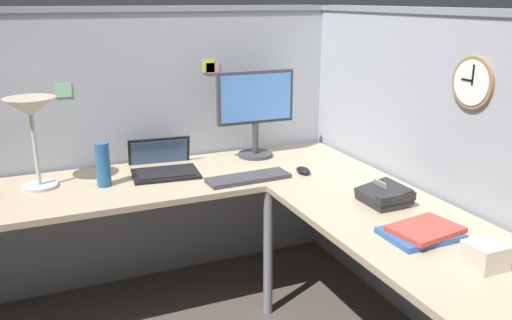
# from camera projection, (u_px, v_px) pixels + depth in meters

# --- Properties ---
(cubicle_wall_back) EXTENTS (2.57, 0.12, 1.58)m
(cubicle_wall_back) POSITION_uv_depth(u_px,v_px,m) (134.00, 148.00, 3.07)
(cubicle_wall_back) COLOR #999EA8
(cubicle_wall_back) RESTS_ON ground
(cubicle_wall_right) EXTENTS (0.12, 2.37, 1.58)m
(cubicle_wall_right) POSITION_uv_depth(u_px,v_px,m) (441.00, 179.00, 2.54)
(cubicle_wall_right) COLOR #999EA8
(cubicle_wall_right) RESTS_ON ground
(desk) EXTENTS (2.35, 2.15, 0.73)m
(desk) POSITION_uv_depth(u_px,v_px,m) (226.00, 228.00, 2.39)
(desk) COLOR tan
(desk) RESTS_ON ground
(monitor) EXTENTS (0.46, 0.20, 0.50)m
(monitor) POSITION_uv_depth(u_px,v_px,m) (256.00, 107.00, 3.05)
(monitor) COLOR #38383D
(monitor) RESTS_ON desk
(laptop) EXTENTS (0.38, 0.41, 0.22)m
(laptop) POSITION_uv_depth(u_px,v_px,m) (163.00, 166.00, 2.87)
(laptop) COLOR black
(laptop) RESTS_ON desk
(keyboard) EXTENTS (0.44, 0.16, 0.02)m
(keyboard) POSITION_uv_depth(u_px,v_px,m) (248.00, 178.00, 2.72)
(keyboard) COLOR #38383D
(keyboard) RESTS_ON desk
(computer_mouse) EXTENTS (0.06, 0.10, 0.03)m
(computer_mouse) POSITION_uv_depth(u_px,v_px,m) (303.00, 170.00, 2.82)
(computer_mouse) COLOR black
(computer_mouse) RESTS_ON desk
(desk_lamp_dome) EXTENTS (0.24, 0.24, 0.44)m
(desk_lamp_dome) POSITION_uv_depth(u_px,v_px,m) (31.00, 115.00, 2.51)
(desk_lamp_dome) COLOR #B7BABF
(desk_lamp_dome) RESTS_ON desk
(thermos_flask) EXTENTS (0.07, 0.07, 0.22)m
(thermos_flask) POSITION_uv_depth(u_px,v_px,m) (103.00, 165.00, 2.61)
(thermos_flask) COLOR #26598C
(thermos_flask) RESTS_ON desk
(office_phone) EXTENTS (0.19, 0.21, 0.11)m
(office_phone) POSITION_uv_depth(u_px,v_px,m) (385.00, 196.00, 2.40)
(office_phone) COLOR #232326
(office_phone) RESTS_ON desk
(book_stack) EXTENTS (0.30, 0.23, 0.04)m
(book_stack) POSITION_uv_depth(u_px,v_px,m) (422.00, 232.00, 2.07)
(book_stack) COLOR #335999
(book_stack) RESTS_ON desk
(tissue_box) EXTENTS (0.12, 0.12, 0.09)m
(tissue_box) POSITION_uv_depth(u_px,v_px,m) (485.00, 255.00, 1.83)
(tissue_box) COLOR beige
(tissue_box) RESTS_ON desk
(wall_clock) EXTENTS (0.04, 0.22, 0.22)m
(wall_clock) POSITION_uv_depth(u_px,v_px,m) (474.00, 83.00, 2.22)
(wall_clock) COLOR olive
(pinned_note_leftmost) EXTENTS (0.07, 0.00, 0.07)m
(pinned_note_leftmost) POSITION_uv_depth(u_px,v_px,m) (209.00, 66.00, 3.06)
(pinned_note_leftmost) COLOR #EAD84C
(pinned_note_middle) EXTENTS (0.08, 0.00, 0.07)m
(pinned_note_middle) POSITION_uv_depth(u_px,v_px,m) (63.00, 90.00, 2.78)
(pinned_note_middle) COLOR #8CCC99
(pinned_note_rightmost) EXTENTS (0.08, 0.00, 0.06)m
(pinned_note_rightmost) POSITION_uv_depth(u_px,v_px,m) (213.00, 68.00, 3.07)
(pinned_note_rightmost) COLOR pink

